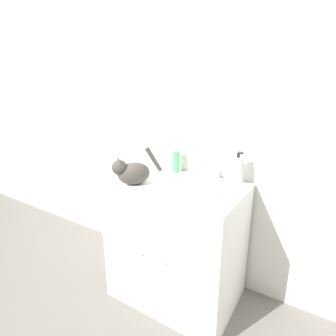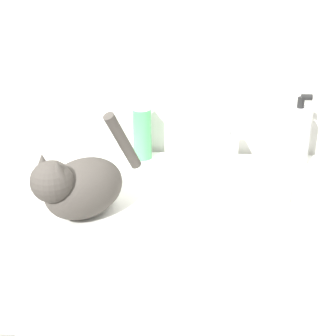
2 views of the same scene
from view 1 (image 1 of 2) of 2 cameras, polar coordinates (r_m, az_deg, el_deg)
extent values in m
plane|color=slate|center=(1.88, -2.95, -29.98)|extent=(8.00, 8.00, 0.00)
cube|color=silver|center=(1.81, 7.54, 12.82)|extent=(6.00, 0.05, 2.50)
cube|color=white|center=(1.80, 2.05, -15.74)|extent=(0.80, 0.55, 0.80)
sphere|color=silver|center=(1.63, -5.69, -18.14)|extent=(0.02, 0.02, 0.02)
sphere|color=silver|center=(1.55, -0.72, -20.01)|extent=(0.02, 0.02, 0.02)
cylinder|color=white|center=(1.57, 5.30, -3.72)|extent=(0.31, 0.31, 0.04)
cylinder|color=silver|center=(1.70, 7.94, -0.40)|extent=(0.02, 0.02, 0.14)
cylinder|color=silver|center=(1.65, 7.58, 1.72)|extent=(0.02, 0.06, 0.02)
cylinder|color=white|center=(1.74, 5.82, -1.77)|extent=(0.03, 0.03, 0.03)
cylinder|color=white|center=(1.69, 9.97, -2.53)|extent=(0.03, 0.03, 0.03)
ellipsoid|color=#47423D|center=(1.64, -7.46, -1.18)|extent=(0.24, 0.25, 0.14)
sphere|color=#47423D|center=(1.61, -10.53, 0.13)|extent=(0.13, 0.13, 0.09)
cone|color=#47423D|center=(1.62, -10.78, 1.63)|extent=(0.05, 0.05, 0.04)
cone|color=#47423D|center=(1.57, -10.42, 1.18)|extent=(0.05, 0.05, 0.04)
cylinder|color=#47423D|center=(1.65, -3.13, 1.86)|extent=(0.09, 0.11, 0.17)
cylinder|color=silver|center=(1.66, 14.81, -0.69)|extent=(0.07, 0.07, 0.17)
cylinder|color=black|center=(1.63, 15.08, 2.75)|extent=(0.02, 0.02, 0.03)
cylinder|color=black|center=(1.62, 15.59, 3.19)|extent=(0.03, 0.02, 0.02)
cylinder|color=#4CB266|center=(1.86, 1.75, 1.38)|extent=(0.06, 0.06, 0.15)
cone|color=white|center=(1.84, 1.78, 4.23)|extent=(0.05, 0.05, 0.04)
camera|label=2|loc=(0.79, -41.40, 11.58)|focal=50.00mm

